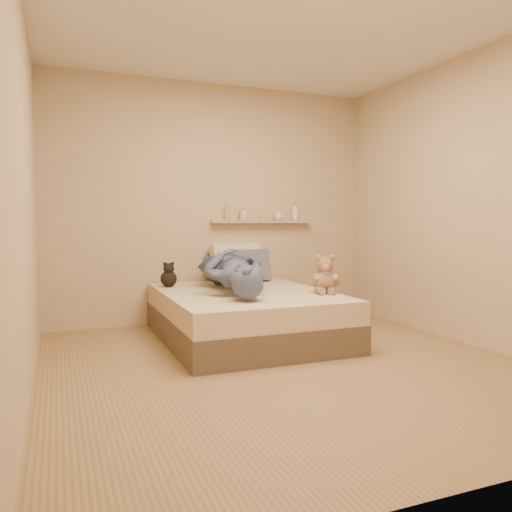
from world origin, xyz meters
name	(u,v)px	position (x,y,z in m)	size (l,w,h in m)	color
room	(288,195)	(0.00, 0.00, 1.30)	(3.80, 3.80, 3.80)	#A07753
bed	(245,315)	(0.00, 0.93, 0.22)	(1.50, 1.90, 0.45)	brown
game_console	(256,285)	(-0.12, 0.34, 0.59)	(0.17, 0.12, 0.05)	silver
teddy_bear	(325,277)	(0.64, 0.56, 0.60)	(0.28, 0.29, 0.36)	#956952
dark_plush	(169,276)	(-0.60, 1.50, 0.56)	(0.16, 0.16, 0.25)	black
pillow_cream	(236,263)	(0.21, 1.76, 0.65)	(0.55, 0.16, 0.40)	#F3E9C0
pillow_grey	(247,266)	(0.28, 1.62, 0.62)	(0.50, 0.14, 0.34)	slate
person	(231,269)	(-0.08, 1.08, 0.65)	(0.61, 1.67, 0.40)	#44486C
wall_shelf	(262,222)	(0.55, 1.84, 1.10)	(1.20, 0.12, 0.03)	tan
shelf_bottles	(273,213)	(0.68, 1.84, 1.19)	(0.91, 0.13, 0.21)	white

